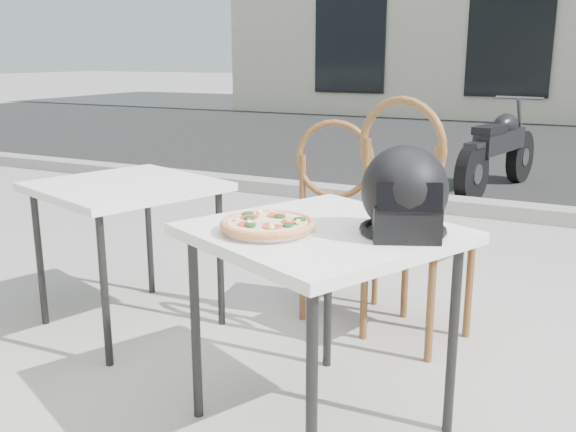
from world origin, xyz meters
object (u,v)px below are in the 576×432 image
at_px(motorcycle, 499,152).
at_px(cafe_table_side, 126,196).
at_px(cafe_table_main, 323,247).
at_px(pizza, 267,224).
at_px(helmet, 405,196).
at_px(cafe_chair_side, 338,210).
at_px(cafe_chair_main, 411,211).
at_px(plate, 267,230).

bearing_deg(motorcycle, cafe_table_side, -93.27).
bearing_deg(cafe_table_main, pizza, -135.86).
height_order(helmet, cafe_chair_side, helmet).
distance_m(cafe_table_side, cafe_chair_side, 1.02).
bearing_deg(cafe_table_side, motorcycle, 75.43).
distance_m(cafe_table_main, motorcycle, 4.51).
bearing_deg(cafe_table_main, helmet, 9.13).
xyz_separation_m(cafe_chair_main, motorcycle, (-0.20, 3.71, -0.24)).
height_order(cafe_chair_side, motorcycle, cafe_chair_side).
xyz_separation_m(helmet, cafe_chair_side, (-0.59, 0.89, -0.30)).
xyz_separation_m(pizza, cafe_table_side, (-1.05, 0.53, -0.11)).
bearing_deg(cafe_chair_side, pizza, 91.04).
distance_m(cafe_chair_main, motorcycle, 3.72).
distance_m(pizza, cafe_chair_main, 0.96).
height_order(cafe_table_main, motorcycle, motorcycle).
relative_size(cafe_table_main, pizza, 2.84).
bearing_deg(pizza, cafe_chair_main, 76.81).
relative_size(cafe_table_side, motorcycle, 0.53).
bearing_deg(cafe_table_main, motorcycle, 91.59).
height_order(cafe_table_main, cafe_table_side, cafe_table_main).
distance_m(pizza, motorcycle, 4.65).
bearing_deg(cafe_table_side, cafe_table_main, -18.25).
bearing_deg(cafe_chair_side, cafe_chair_main, 152.32).
bearing_deg(cafe_chair_main, pizza, 92.59).
xyz_separation_m(cafe_table_main, cafe_chair_side, (-0.33, 0.93, -0.11)).
height_order(pizza, cafe_chair_side, cafe_chair_side).
bearing_deg(cafe_table_side, cafe_chair_main, 17.43).
relative_size(plate, motorcycle, 0.19).
bearing_deg(plate, cafe_chair_main, 76.81).
height_order(cafe_table_side, motorcycle, motorcycle).
bearing_deg(helmet, motorcycle, 71.53).
bearing_deg(cafe_chair_side, cafe_table_main, 100.37).
bearing_deg(pizza, cafe_chair_side, 100.05).
relative_size(helmet, cafe_chair_main, 0.33).
relative_size(cafe_table_main, cafe_chair_main, 0.90).
xyz_separation_m(cafe_table_main, pizza, (-0.14, -0.13, 0.10)).
distance_m(cafe_table_main, helmet, 0.33).
xyz_separation_m(helmet, cafe_table_side, (-1.46, 0.35, -0.21)).
height_order(pizza, motorcycle, motorcycle).
relative_size(pizza, cafe_chair_side, 0.36).
height_order(cafe_table_side, cafe_chair_side, cafe_chair_side).
relative_size(helmet, motorcycle, 0.21).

